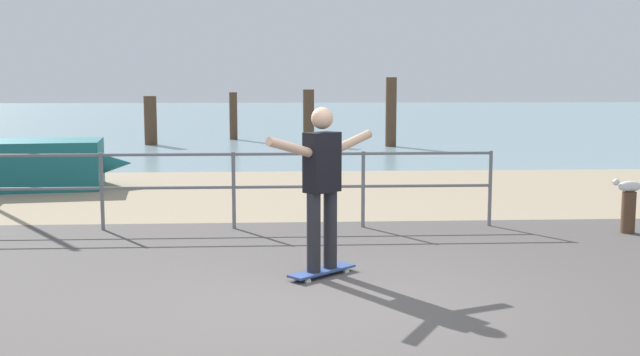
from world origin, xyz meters
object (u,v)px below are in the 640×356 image
Objects in this scene: skateboard at (322,271)px; bollard_short at (628,213)px; skateboarder at (322,179)px; seagull at (628,186)px.

bollard_short reaches higher than skateboard.
skateboarder is 4.56m from seagull.
seagull is (4.09, 1.98, 0.57)m from skateboard.
bollard_short is (4.11, 1.99, -0.74)m from skateboarder.
bollard_short is 1.15× the size of seagull.
bollard_short is (4.11, 1.99, 0.21)m from skateboard.
skateboarder reaches higher than bollard_short.
skateboard is 4.57m from bollard_short.
skateboarder is 4.62m from bollard_short.
skateboard is 1.49× the size of seagull.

